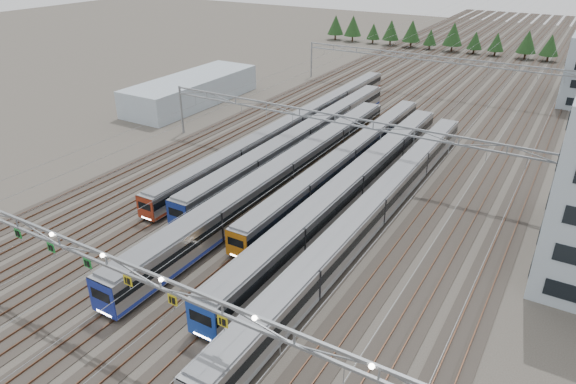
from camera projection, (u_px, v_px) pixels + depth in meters
The scene contains 13 objects.
ground at pixel (120, 333), 42.79m from camera, with size 400.00×400.00×0.00m, color #47423A.
track_bed at pixel (448, 72), 118.95m from camera, with size 54.00×260.00×5.42m.
train_a at pixel (296, 124), 84.60m from camera, with size 2.54×68.81×3.30m.
train_b at pixel (302, 139), 77.90m from camera, with size 2.87×56.40×3.73m.
train_c at pixel (283, 175), 65.82m from camera, with size 3.05×59.09×3.97m.
train_d at pixel (347, 159), 71.26m from camera, with size 2.63×52.33×3.42m.
train_e at pixel (351, 187), 62.74m from camera, with size 3.00×57.55×3.92m.
train_f at pixel (373, 210), 57.67m from camera, with size 2.81×62.41×3.66m.
gantry_near at pixel (105, 263), 39.55m from camera, with size 56.36×0.61×8.08m.
gantry_mid at pixel (335, 125), 70.67m from camera, with size 56.36×0.36×8.00m.
gantry_far at pixel (432, 63), 105.24m from camera, with size 56.36×0.36×8.00m.
west_shed at pixel (192, 90), 100.97m from camera, with size 10.00×30.00×5.06m, color #A8BBC9.
treeline at pixel (454, 37), 144.84m from camera, with size 81.20×5.60×7.02m.
Camera 1 is at (28.95, -21.16, 29.69)m, focal length 32.00 mm.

